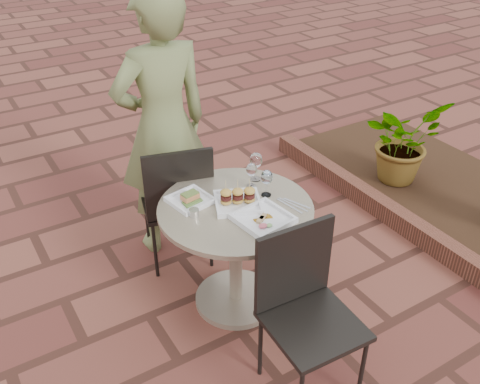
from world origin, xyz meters
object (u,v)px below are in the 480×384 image
plate_salmon (190,199)px  plate_tuna (263,218)px  cafe_table (236,241)px  chair_near (304,299)px  chair_far (178,197)px  plate_sliders (238,199)px  diner (163,127)px

plate_salmon → plate_tuna: 0.46m
cafe_table → plate_tuna: size_ratio=2.92×
chair_near → chair_far: bearing=98.9°
plate_sliders → plate_tuna: size_ratio=1.11×
chair_far → diner: (0.05, 0.28, 0.37)m
chair_far → plate_tuna: 0.78m
chair_near → plate_tuna: size_ratio=3.02×
diner → plate_salmon: 0.66m
cafe_table → plate_sliders: 0.28m
chair_near → plate_sliders: bearing=91.1°
cafe_table → diner: diner is taller
plate_sliders → plate_tuna: plate_sliders is taller
diner → plate_tuna: (0.13, -1.00, -0.18)m
plate_salmon → plate_tuna: (0.25, -0.38, -0.00)m
chair_near → diner: diner is taller
cafe_table → plate_salmon: 0.38m
chair_far → plate_sliders: (0.15, -0.52, 0.22)m
chair_far → plate_tuna: (0.18, -0.73, 0.20)m
cafe_table → chair_far: 0.55m
plate_sliders → diner: bearing=96.6°
cafe_table → plate_sliders: bearing=27.7°
plate_tuna → plate_sliders: bearing=99.4°
chair_far → plate_salmon: (-0.07, -0.35, 0.20)m
plate_sliders → chair_far: bearing=105.7°
chair_far → plate_salmon: chair_far is taller
plate_salmon → plate_sliders: plate_sliders is taller
chair_near → cafe_table: bearing=93.0°
cafe_table → chair_near: 0.67m
plate_tuna → plate_salmon: bearing=123.8°
plate_tuna → chair_far: bearing=103.9°
chair_far → diner: 0.47m
plate_salmon → plate_sliders: size_ratio=0.76×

